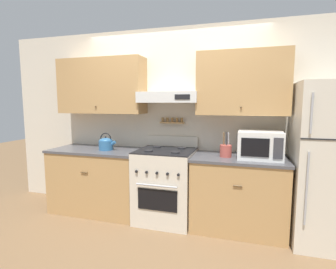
# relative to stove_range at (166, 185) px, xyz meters

# --- Properties ---
(ground_plane) EXTENTS (16.00, 16.00, 0.00)m
(ground_plane) POSITION_rel_stove_range_xyz_m (0.00, -0.33, -0.47)
(ground_plane) COLOR brown
(wall_back) EXTENTS (5.20, 0.46, 2.55)m
(wall_back) POSITION_rel_stove_range_xyz_m (-0.04, 0.31, 0.99)
(wall_back) COLOR beige
(wall_back) RESTS_ON ground_plane
(counter_left) EXTENTS (1.29, 0.68, 0.89)m
(counter_left) POSITION_rel_stove_range_xyz_m (-1.01, 0.02, -0.03)
(counter_left) COLOR tan
(counter_left) RESTS_ON ground_plane
(counter_right) EXTENTS (1.11, 0.68, 0.89)m
(counter_right) POSITION_rel_stove_range_xyz_m (0.92, 0.02, -0.03)
(counter_right) COLOR tan
(counter_right) RESTS_ON ground_plane
(stove_range) EXTENTS (0.72, 0.71, 1.07)m
(stove_range) POSITION_rel_stove_range_xyz_m (0.00, 0.00, 0.00)
(stove_range) COLOR beige
(stove_range) RESTS_ON ground_plane
(refrigerator) EXTENTS (0.67, 0.76, 1.76)m
(refrigerator) POSITION_rel_stove_range_xyz_m (1.82, -0.03, 0.41)
(refrigerator) COLOR beige
(refrigerator) RESTS_ON ground_plane
(tea_kettle) EXTENTS (0.25, 0.19, 0.24)m
(tea_kettle) POSITION_rel_stove_range_xyz_m (-0.85, -0.01, 0.51)
(tea_kettle) COLOR teal
(tea_kettle) RESTS_ON counter_left
(microwave) EXTENTS (0.49, 0.39, 0.32)m
(microwave) POSITION_rel_stove_range_xyz_m (1.14, 0.00, 0.58)
(microwave) COLOR white
(microwave) RESTS_ON counter_right
(utensil_crock) EXTENTS (0.14, 0.14, 0.30)m
(utensil_crock) POSITION_rel_stove_range_xyz_m (0.76, -0.01, 0.50)
(utensil_crock) COLOR #B24C42
(utensil_crock) RESTS_ON counter_right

